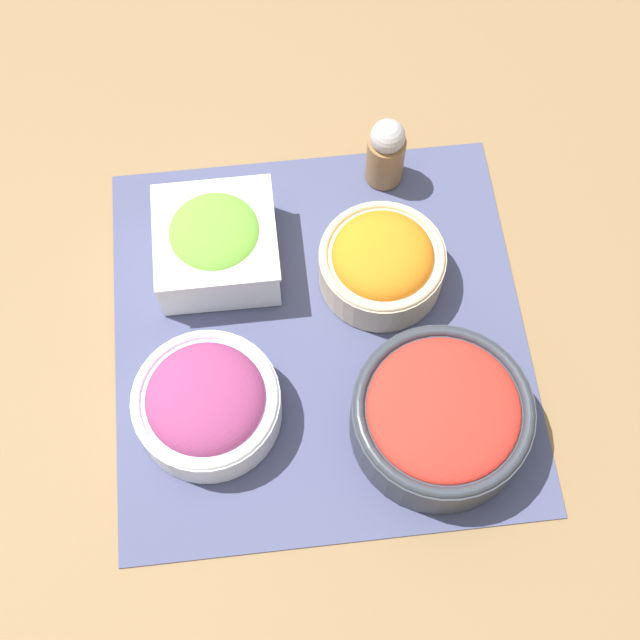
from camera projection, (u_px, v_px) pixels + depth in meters
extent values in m
plane|color=olive|center=(320.00, 333.00, 0.96)|extent=(3.00, 3.00, 0.00)
cube|color=#474C70|center=(320.00, 332.00, 0.96)|extent=(0.45, 0.44, 0.00)
cylinder|color=beige|center=(381.00, 266.00, 0.96)|extent=(0.14, 0.14, 0.05)
torus|color=beige|center=(383.00, 256.00, 0.94)|extent=(0.13, 0.13, 0.01)
ellipsoid|color=orange|center=(383.00, 256.00, 0.94)|extent=(0.11, 0.11, 0.05)
cylinder|color=silver|center=(208.00, 406.00, 0.89)|extent=(0.15, 0.15, 0.05)
torus|color=silver|center=(205.00, 398.00, 0.87)|extent=(0.15, 0.15, 0.01)
ellipsoid|color=#93386B|center=(205.00, 398.00, 0.87)|extent=(0.12, 0.12, 0.05)
cube|color=white|center=(217.00, 246.00, 0.96)|extent=(0.13, 0.13, 0.06)
cube|color=white|center=(214.00, 232.00, 0.94)|extent=(0.13, 0.13, 0.00)
ellipsoid|color=#6BAD38|center=(214.00, 233.00, 0.94)|extent=(0.10, 0.10, 0.03)
cylinder|color=#333842|center=(440.00, 419.00, 0.88)|extent=(0.18, 0.18, 0.06)
torus|color=#333842|center=(444.00, 409.00, 0.85)|extent=(0.17, 0.17, 0.01)
ellipsoid|color=red|center=(444.00, 409.00, 0.85)|extent=(0.15, 0.15, 0.03)
cylinder|color=olive|center=(385.00, 159.00, 1.01)|extent=(0.04, 0.04, 0.06)
sphere|color=#B2B2B7|center=(388.00, 137.00, 0.97)|extent=(0.04, 0.04, 0.04)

